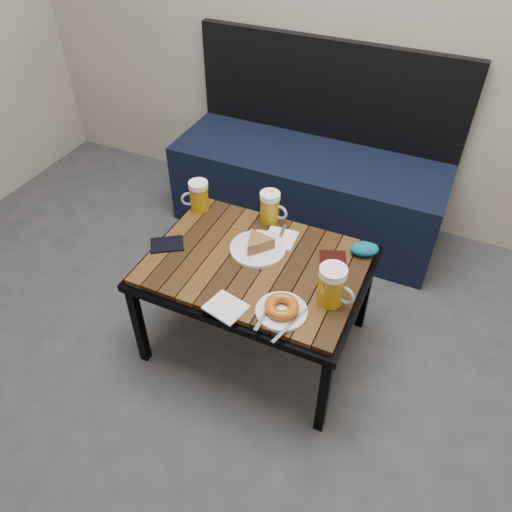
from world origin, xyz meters
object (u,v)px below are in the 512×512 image
at_px(passport_burgundy, 333,263).
at_px(beer_mug_left, 198,196).
at_px(plate_pie, 258,245).
at_px(knit_pouch, 364,249).
at_px(beer_mug_centre, 270,207).
at_px(plate_bagel, 282,309).
at_px(bench, 309,182).
at_px(passport_navy, 167,244).
at_px(cafe_table, 256,270).
at_px(beer_mug_right, 332,286).

bearing_deg(passport_burgundy, beer_mug_left, 150.48).
distance_m(plate_pie, knit_pouch, 0.41).
xyz_separation_m(beer_mug_centre, plate_pie, (0.03, -0.20, -0.04)).
bearing_deg(plate_bagel, beer_mug_centre, 117.53).
height_order(beer_mug_left, beer_mug_centre, beer_mug_centre).
distance_m(beer_mug_centre, passport_burgundy, 0.36).
relative_size(bench, plate_bagel, 6.02).
relative_size(plate_pie, passport_navy, 1.69).
bearing_deg(beer_mug_centre, knit_pouch, -2.85).
distance_m(bench, cafe_table, 0.90).
bearing_deg(beer_mug_right, beer_mug_centre, 151.14).
bearing_deg(bench, beer_mug_right, -66.76).
xyz_separation_m(beer_mug_centre, beer_mug_right, (0.37, -0.34, 0.01)).
bearing_deg(passport_navy, beer_mug_centre, 102.23).
xyz_separation_m(beer_mug_right, passport_burgundy, (-0.05, 0.19, -0.07)).
bearing_deg(passport_navy, beer_mug_right, 54.40).
distance_m(beer_mug_left, plate_bagel, 0.69).
relative_size(beer_mug_right, plate_pie, 0.70).
xyz_separation_m(beer_mug_centre, plate_bagel, (0.24, -0.46, -0.05)).
relative_size(beer_mug_left, knit_pouch, 1.18).
relative_size(bench, cafe_table, 1.67).
height_order(beer_mug_right, passport_navy, beer_mug_right).
bearing_deg(plate_pie, beer_mug_centre, 99.36).
distance_m(beer_mug_left, plate_pie, 0.37).
bearing_deg(beer_mug_right, passport_burgundy, 118.03).
distance_m(passport_navy, knit_pouch, 0.77).
bearing_deg(knit_pouch, passport_burgundy, -131.19).
height_order(beer_mug_centre, knit_pouch, beer_mug_centre).
bearing_deg(beer_mug_left, beer_mug_centre, 155.85).
xyz_separation_m(plate_pie, passport_burgundy, (0.29, 0.05, -0.02)).
height_order(plate_pie, passport_burgundy, plate_pie).
xyz_separation_m(beer_mug_left, passport_navy, (0.00, -0.27, -0.06)).
height_order(cafe_table, passport_navy, passport_navy).
relative_size(beer_mug_right, plate_bagel, 0.66).
relative_size(bench, passport_burgundy, 10.12).
xyz_separation_m(beer_mug_left, knit_pouch, (0.72, 0.00, -0.04)).
relative_size(passport_navy, passport_burgundy, 0.93).
bearing_deg(plate_bagel, cafe_table, 132.98).
bearing_deg(beer_mug_left, bench, -145.14).
relative_size(cafe_table, passport_burgundy, 6.07).
xyz_separation_m(plate_pie, passport_navy, (-0.34, -0.12, -0.02)).
distance_m(beer_mug_left, beer_mug_centre, 0.31).
relative_size(plate_bagel, passport_burgundy, 1.68).
xyz_separation_m(plate_pie, knit_pouch, (0.38, 0.15, 0.00)).
bearing_deg(beer_mug_right, passport_navy, -168.52).
bearing_deg(passport_burgundy, knit_pouch, 28.08).
relative_size(cafe_table, passport_navy, 6.53).
height_order(cafe_table, plate_bagel, plate_bagel).
distance_m(cafe_table, beer_mug_centre, 0.29).
xyz_separation_m(plate_bagel, knit_pouch, (0.17, 0.41, 0.00)).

